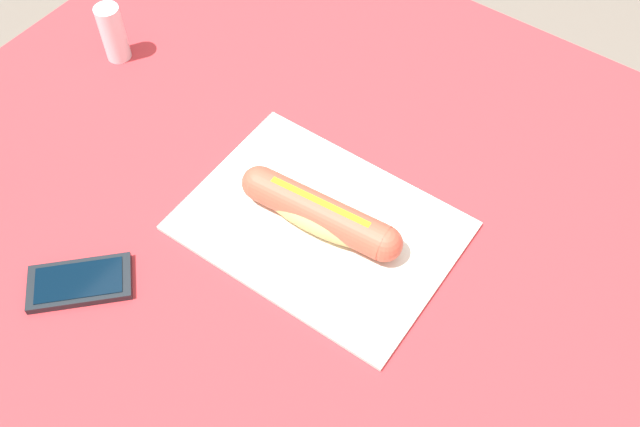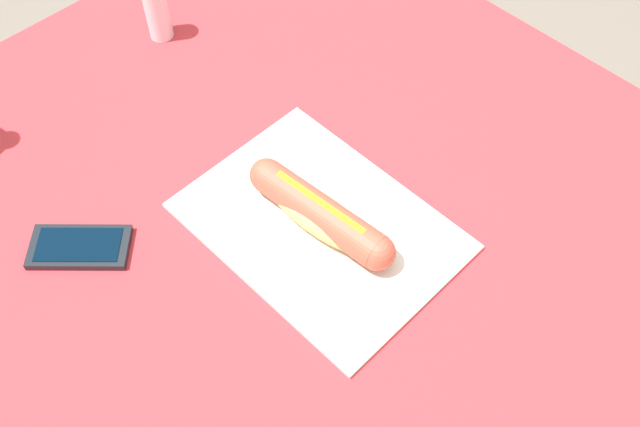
# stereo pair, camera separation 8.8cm
# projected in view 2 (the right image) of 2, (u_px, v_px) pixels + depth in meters

# --- Properties ---
(ground_plane) EXTENTS (6.00, 6.00, 0.00)m
(ground_plane) POSITION_uv_depth(u_px,v_px,m) (336.00, 421.00, 1.55)
(ground_plane) COLOR #6B6056
(ground_plane) RESTS_ON ground
(dining_table) EXTENTS (1.19, 0.92, 0.77)m
(dining_table) POSITION_uv_depth(u_px,v_px,m) (344.00, 266.00, 1.03)
(dining_table) COLOR brown
(dining_table) RESTS_ON ground
(paper_wrapper) EXTENTS (0.33, 0.24, 0.01)m
(paper_wrapper) POSITION_uv_depth(u_px,v_px,m) (320.00, 226.00, 0.90)
(paper_wrapper) COLOR silver
(paper_wrapper) RESTS_ON dining_table
(hot_dog) EXTENTS (0.22, 0.07, 0.05)m
(hot_dog) POSITION_uv_depth(u_px,v_px,m) (320.00, 213.00, 0.88)
(hot_dog) COLOR tan
(hot_dog) RESTS_ON paper_wrapper
(cell_phone) EXTENTS (0.13, 0.13, 0.01)m
(cell_phone) POSITION_uv_depth(u_px,v_px,m) (80.00, 247.00, 0.88)
(cell_phone) COLOR black
(cell_phone) RESTS_ON dining_table
(salt_shaker) EXTENTS (0.04, 0.04, 0.09)m
(salt_shaker) POSITION_uv_depth(u_px,v_px,m) (157.00, 12.00, 1.08)
(salt_shaker) COLOR silver
(salt_shaker) RESTS_ON dining_table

